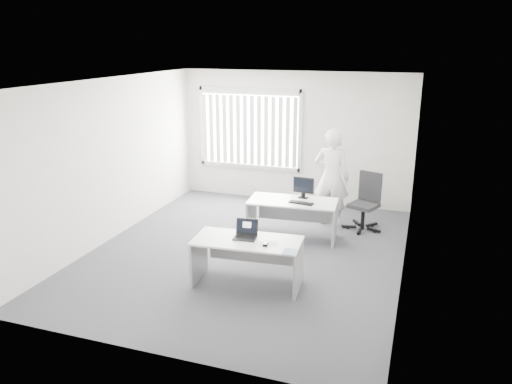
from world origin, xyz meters
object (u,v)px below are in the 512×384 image
(office_chair, at_px, (364,212))
(person, at_px, (332,177))
(desk_near, at_px, (247,252))
(desk_far, at_px, (292,211))
(monitor, at_px, (303,188))
(laptop, at_px, (245,230))

(office_chair, relative_size, person, 0.58)
(desk_near, relative_size, office_chair, 1.47)
(desk_far, xyz_separation_m, monitor, (0.14, 0.21, 0.39))
(office_chair, height_order, monitor, monitor)
(desk_far, bearing_deg, monitor, 51.52)
(desk_near, relative_size, desk_far, 0.98)
(person, bearing_deg, monitor, 66.17)
(person, height_order, laptop, person)
(office_chair, xyz_separation_m, monitor, (-1.02, -0.68, 0.56))
(person, distance_m, laptop, 2.93)
(office_chair, relative_size, laptop, 3.33)
(desk_far, relative_size, office_chair, 1.49)
(laptop, bearing_deg, monitor, 74.70)
(laptop, relative_size, monitor, 0.85)
(office_chair, distance_m, monitor, 1.35)
(desk_near, bearing_deg, person, 72.92)
(desk_near, relative_size, laptop, 4.90)
(desk_near, distance_m, laptop, 0.32)
(person, distance_m, monitor, 0.82)
(person, bearing_deg, laptop, 78.79)
(desk_near, xyz_separation_m, office_chair, (1.31, 2.83, -0.17))
(desk_near, xyz_separation_m, laptop, (-0.05, 0.03, 0.32))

